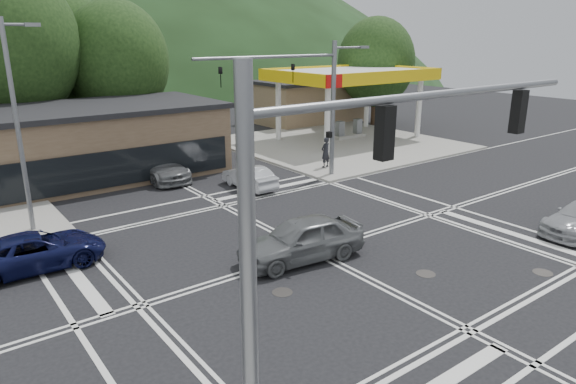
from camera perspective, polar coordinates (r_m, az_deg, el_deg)
ground at (r=20.70m, az=2.82°, el=-6.63°), size 120.00×120.00×0.00m
sidewalk_ne at (r=40.96m, az=5.66°, el=5.40°), size 16.00×16.00×0.15m
gas_station_canopy at (r=42.33m, az=6.98°, el=12.53°), size 12.32×8.34×5.75m
convenience_store at (r=51.37m, az=2.30°, el=9.90°), size 10.00×6.00×3.80m
commercial_row at (r=32.43m, az=-28.78°, el=3.74°), size 24.00×8.00×4.00m
tree_n_b at (r=39.03m, az=-28.73°, el=14.31°), size 9.00×9.00×12.98m
tree_n_c at (r=40.76m, az=-18.51°, el=13.67°), size 7.60×7.60×10.87m
tree_n_e at (r=43.75m, az=-24.18°, el=14.12°), size 8.40×8.40×11.98m
tree_ne at (r=50.06m, az=9.75°, el=14.02°), size 7.20×7.20×9.99m
streetlight_nw at (r=24.06m, az=-27.84°, el=7.33°), size 2.50×0.25×9.00m
signal_mast_ne at (r=29.87m, az=3.23°, el=10.83°), size 11.65×0.30×8.00m
signal_mast_sw at (r=9.15m, az=5.10°, el=-3.44°), size 9.14×0.28×8.00m
car_blue_west at (r=21.19m, az=-26.23°, el=-5.89°), size 4.96×2.39×1.36m
car_grey_center at (r=19.66m, az=1.50°, el=-5.25°), size 5.18×2.58×1.70m
car_queue_a at (r=28.91m, az=-4.30°, el=1.64°), size 1.42×3.91×1.28m
car_queue_b at (r=35.78m, az=-9.65°, el=4.54°), size 1.90×4.16×1.38m
car_northbound at (r=31.65m, az=-14.15°, el=2.79°), size 2.22×5.40×1.56m
pedestrian at (r=32.92m, az=4.19°, el=4.42°), size 0.78×0.58×1.95m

